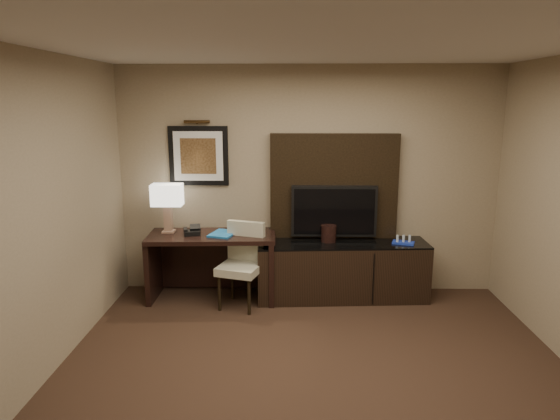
{
  "coord_description": "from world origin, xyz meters",
  "views": [
    {
      "loc": [
        -0.21,
        -3.39,
        2.3
      ],
      "look_at": [
        -0.32,
        1.8,
        1.15
      ],
      "focal_mm": 32.0,
      "sensor_mm": 36.0,
      "label": 1
    }
  ],
  "objects_px": {
    "desk": "(213,266)",
    "desk_phone": "(192,231)",
    "desk_chair": "(240,268)",
    "minibar_tray": "(403,240)",
    "tv": "(334,211)",
    "table_lamp": "(168,206)",
    "credenza": "(342,270)",
    "ice_bucket": "(329,233)"
  },
  "relations": [
    {
      "from": "desk",
      "to": "desk_chair",
      "type": "relative_size",
      "value": 1.58
    },
    {
      "from": "desk",
      "to": "minibar_tray",
      "type": "height_order",
      "value": "desk"
    },
    {
      "from": "desk",
      "to": "ice_bucket",
      "type": "height_order",
      "value": "ice_bucket"
    },
    {
      "from": "credenza",
      "to": "desk_chair",
      "type": "height_order",
      "value": "desk_chair"
    },
    {
      "from": "desk",
      "to": "ice_bucket",
      "type": "distance_m",
      "value": 1.41
    },
    {
      "from": "credenza",
      "to": "tv",
      "type": "distance_m",
      "value": 0.7
    },
    {
      "from": "minibar_tray",
      "to": "credenza",
      "type": "bearing_deg",
      "value": 177.27
    },
    {
      "from": "desk_chair",
      "to": "minibar_tray",
      "type": "bearing_deg",
      "value": 25.26
    },
    {
      "from": "minibar_tray",
      "to": "desk_phone",
      "type": "bearing_deg",
      "value": -179.12
    },
    {
      "from": "desk",
      "to": "desk_chair",
      "type": "xyz_separation_m",
      "value": [
        0.34,
        -0.25,
        0.07
      ]
    },
    {
      "from": "credenza",
      "to": "minibar_tray",
      "type": "xyz_separation_m",
      "value": [
        0.7,
        -0.03,
        0.38
      ]
    },
    {
      "from": "desk_chair",
      "to": "ice_bucket",
      "type": "xyz_separation_m",
      "value": [
        1.01,
        0.33,
        0.32
      ]
    },
    {
      "from": "desk_chair",
      "to": "minibar_tray",
      "type": "distance_m",
      "value": 1.9
    },
    {
      "from": "credenza",
      "to": "minibar_tray",
      "type": "distance_m",
      "value": 0.8
    },
    {
      "from": "desk_phone",
      "to": "table_lamp",
      "type": "bearing_deg",
      "value": 147.1
    },
    {
      "from": "desk_phone",
      "to": "credenza",
      "type": "bearing_deg",
      "value": -11.2
    },
    {
      "from": "table_lamp",
      "to": "desk",
      "type": "bearing_deg",
      "value": -9.19
    },
    {
      "from": "desk",
      "to": "minibar_tray",
      "type": "bearing_deg",
      "value": -2.13
    },
    {
      "from": "desk",
      "to": "desk_chair",
      "type": "height_order",
      "value": "desk_chair"
    },
    {
      "from": "desk",
      "to": "ice_bucket",
      "type": "relative_size",
      "value": 7.4
    },
    {
      "from": "table_lamp",
      "to": "minibar_tray",
      "type": "xyz_separation_m",
      "value": [
        2.73,
        -0.07,
        -0.37
      ]
    },
    {
      "from": "desk_chair",
      "to": "desk_phone",
      "type": "relative_size",
      "value": 5.05
    },
    {
      "from": "ice_bucket",
      "to": "minibar_tray",
      "type": "relative_size",
      "value": 0.81
    },
    {
      "from": "desk_phone",
      "to": "minibar_tray",
      "type": "height_order",
      "value": "desk_phone"
    },
    {
      "from": "credenza",
      "to": "minibar_tray",
      "type": "bearing_deg",
      "value": -6.21
    },
    {
      "from": "desk_chair",
      "to": "desk_phone",
      "type": "bearing_deg",
      "value": 175.62
    },
    {
      "from": "tv",
      "to": "minibar_tray",
      "type": "height_order",
      "value": "tv"
    },
    {
      "from": "desk_phone",
      "to": "minibar_tray",
      "type": "distance_m",
      "value": 2.43
    },
    {
      "from": "table_lamp",
      "to": "desk_phone",
      "type": "relative_size",
      "value": 3.39
    },
    {
      "from": "desk",
      "to": "table_lamp",
      "type": "xyz_separation_m",
      "value": [
        -0.52,
        0.08,
        0.7
      ]
    },
    {
      "from": "desk_chair",
      "to": "minibar_tray",
      "type": "xyz_separation_m",
      "value": [
        1.87,
        0.26,
        0.26
      ]
    },
    {
      "from": "desk_chair",
      "to": "table_lamp",
      "type": "xyz_separation_m",
      "value": [
        -0.86,
        0.33,
        0.63
      ]
    },
    {
      "from": "minibar_tray",
      "to": "tv",
      "type": "bearing_deg",
      "value": 167.67
    },
    {
      "from": "minibar_tray",
      "to": "table_lamp",
      "type": "bearing_deg",
      "value": 178.59
    },
    {
      "from": "desk",
      "to": "desk_phone",
      "type": "xyz_separation_m",
      "value": [
        -0.22,
        -0.02,
        0.44
      ]
    },
    {
      "from": "desk",
      "to": "credenza",
      "type": "bearing_deg",
      "value": -0.68
    },
    {
      "from": "tv",
      "to": "desk_phone",
      "type": "relative_size",
      "value": 5.48
    },
    {
      "from": "tv",
      "to": "ice_bucket",
      "type": "distance_m",
      "value": 0.27
    },
    {
      "from": "credenza",
      "to": "ice_bucket",
      "type": "relative_size",
      "value": 10.0
    },
    {
      "from": "credenza",
      "to": "tv",
      "type": "bearing_deg",
      "value": 121.0
    },
    {
      "from": "desk",
      "to": "credenza",
      "type": "distance_m",
      "value": 1.52
    },
    {
      "from": "table_lamp",
      "to": "minibar_tray",
      "type": "distance_m",
      "value": 2.75
    }
  ]
}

